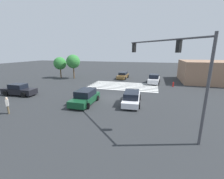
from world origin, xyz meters
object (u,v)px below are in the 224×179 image
(traffic_signal_mast, at_px, (177,64))
(tree_corner_a, at_px, (73,62))
(car_3, at_px, (19,90))
(pedestrian, at_px, (7,105))
(car_2, at_px, (85,97))
(car_4, at_px, (132,98))
(fire_hydrant, at_px, (173,84))
(car_0, at_px, (154,79))
(car_1, at_px, (123,75))
(tree_corner_b, at_px, (60,63))

(traffic_signal_mast, distance_m, tree_corner_a, 26.25)
(car_3, relative_size, pedestrian, 2.84)
(car_2, xyz_separation_m, car_3, (10.30, -0.70, -0.03))
(car_3, distance_m, car_4, 15.48)
(tree_corner_a, xyz_separation_m, fire_hydrant, (-20.52, 2.92, -3.30))
(traffic_signal_mast, distance_m, car_0, 18.34)
(fire_hydrant, bearing_deg, traffic_signal_mast, 83.23)
(car_0, bearing_deg, car_2, 155.91)
(car_3, bearing_deg, car_1, 54.73)
(car_1, relative_size, car_3, 1.03)
(pedestrian, bearing_deg, tree_corner_a, 59.02)
(car_2, xyz_separation_m, fire_hydrant, (-10.78, -11.76, -0.32))
(traffic_signal_mast, relative_size, car_4, 1.39)
(car_3, distance_m, fire_hydrant, 23.81)
(car_2, xyz_separation_m, tree_corner_a, (9.74, -14.68, 2.99))
(car_1, bearing_deg, traffic_signal_mast, 23.38)
(tree_corner_a, bearing_deg, pedestrian, 101.24)
(car_2, bearing_deg, car_4, 104.13)
(car_0, relative_size, car_1, 0.99)
(car_1, bearing_deg, car_2, -0.31)
(car_3, xyz_separation_m, tree_corner_a, (-0.56, -13.98, 3.01))
(pedestrian, bearing_deg, car_3, 86.86)
(car_3, relative_size, tree_corner_a, 0.90)
(traffic_signal_mast, height_order, pedestrian, traffic_signal_mast)
(pedestrian, height_order, fire_hydrant, pedestrian)
(car_3, relative_size, tree_corner_b, 1.01)
(tree_corner_b, bearing_deg, car_4, 143.70)
(traffic_signal_mast, xyz_separation_m, car_0, (1.37, -17.79, -4.24))
(car_1, relative_size, fire_hydrant, 5.62)
(car_0, relative_size, tree_corner_a, 0.92)
(car_3, distance_m, pedestrian, 7.02)
(tree_corner_b, distance_m, fire_hydrant, 24.33)
(traffic_signal_mast, distance_m, tree_corner_b, 28.93)
(car_2, xyz_separation_m, tree_corner_b, (13.20, -14.82, 2.49))
(car_1, xyz_separation_m, fire_hydrant, (-9.92, 5.72, -0.25))
(car_2, height_order, tree_corner_b, tree_corner_b)
(tree_corner_a, bearing_deg, car_0, 177.98)
(pedestrian, xyz_separation_m, fire_hydrant, (-16.66, -16.51, -0.49))
(car_1, distance_m, car_2, 17.51)
(tree_corner_b, bearing_deg, tree_corner_a, 177.69)
(car_0, xyz_separation_m, tree_corner_b, (20.77, -0.75, 2.47))
(car_2, distance_m, pedestrian, 7.55)
(traffic_signal_mast, relative_size, tree_corner_a, 1.32)
(car_0, bearing_deg, tree_corner_b, 92.12)
(car_0, height_order, fire_hydrant, car_0)
(car_0, distance_m, tree_corner_b, 20.93)
(tree_corner_a, xyz_separation_m, tree_corner_b, (3.46, -0.14, -0.49))
(car_2, distance_m, car_3, 10.32)
(car_3, relative_size, car_4, 0.94)
(car_0, distance_m, car_3, 22.32)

